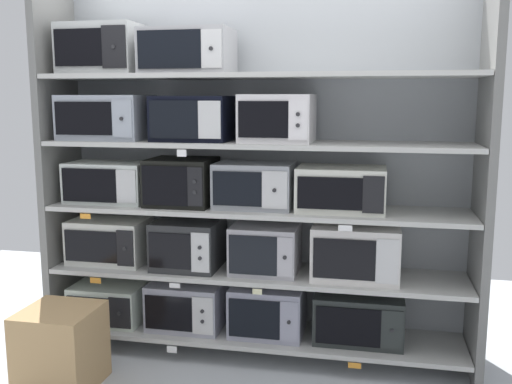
# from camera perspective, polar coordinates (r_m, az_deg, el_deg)

# --- Properties ---
(back_panel) EXTENTS (2.90, 0.04, 2.39)m
(back_panel) POSITION_cam_1_polar(r_m,az_deg,el_deg) (3.96, 0.82, 2.02)
(back_panel) COLOR #9EA3A8
(back_panel) RESTS_ON ground
(upright_left) EXTENTS (0.05, 0.51, 2.39)m
(upright_left) POSITION_cam_1_polar(r_m,az_deg,el_deg) (4.19, -18.81, 1.93)
(upright_left) COLOR slate
(upright_left) RESTS_ON ground
(upright_right) EXTENTS (0.05, 0.51, 2.39)m
(upright_right) POSITION_cam_1_polar(r_m,az_deg,el_deg) (3.67, 21.62, 0.77)
(upright_right) COLOR slate
(upright_right) RESTS_ON ground
(shelf_0) EXTENTS (2.70, 0.51, 0.03)m
(shelf_0) POSITION_cam_1_polar(r_m,az_deg,el_deg) (3.97, 0.00, -13.84)
(shelf_0) COLOR beige
(shelf_0) RESTS_ON ground
(microwave_0) EXTENTS (0.49, 0.39, 0.26)m
(microwave_0) POSITION_cam_1_polar(r_m,az_deg,el_deg) (4.24, -14.23, -10.49)
(microwave_0) COLOR silver
(microwave_0) RESTS_ON shelf_0
(microwave_1) EXTENTS (0.49, 0.38, 0.31)m
(microwave_1) POSITION_cam_1_polar(r_m,az_deg,el_deg) (4.03, -6.84, -10.97)
(microwave_1) COLOR #9C9DAC
(microwave_1) RESTS_ON shelf_0
(microwave_2) EXTENTS (0.47, 0.38, 0.33)m
(microwave_2) POSITION_cam_1_polar(r_m,az_deg,el_deg) (3.89, 1.16, -11.54)
(microwave_2) COLOR #999AAC
(microwave_2) RESTS_ON shelf_0
(microwave_3) EXTENTS (0.56, 0.35, 0.31)m
(microwave_3) POSITION_cam_1_polar(r_m,az_deg,el_deg) (3.84, 10.12, -12.14)
(microwave_3) COLOR #282C2B
(microwave_3) RESTS_ON shelf_0
(price_tag_0) EXTENTS (0.08, 0.00, 0.03)m
(price_tag_0) POSITION_cam_1_polar(r_m,az_deg,el_deg) (4.11, -16.03, -13.99)
(price_tag_0) COLOR orange
(price_tag_1) EXTENTS (0.07, 0.00, 0.05)m
(price_tag_1) POSITION_cam_1_polar(r_m,az_deg,el_deg) (3.89, -8.33, -15.16)
(price_tag_1) COLOR white
(price_tag_2) EXTENTS (0.08, 0.00, 0.03)m
(price_tag_2) POSITION_cam_1_polar(r_m,az_deg,el_deg) (3.68, 9.73, -16.57)
(price_tag_2) COLOR orange
(shelf_1) EXTENTS (2.70, 0.51, 0.03)m
(shelf_1) POSITION_cam_1_polar(r_m,az_deg,el_deg) (3.83, 0.00, -7.99)
(shelf_1) COLOR beige
(microwave_4) EXTENTS (0.52, 0.36, 0.30)m
(microwave_4) POSITION_cam_1_polar(r_m,az_deg,el_deg) (4.11, -14.29, -4.69)
(microwave_4) COLOR silver
(microwave_4) RESTS_ON shelf_1
(microwave_5) EXTENTS (0.43, 0.43, 0.32)m
(microwave_5) POSITION_cam_1_polar(r_m,az_deg,el_deg) (3.89, -6.71, -5.08)
(microwave_5) COLOR #2B2C2E
(microwave_5) RESTS_ON shelf_1
(microwave_6) EXTENTS (0.43, 0.38, 0.31)m
(microwave_6) POSITION_cam_1_polar(r_m,az_deg,el_deg) (3.76, 0.94, -5.59)
(microwave_6) COLOR #B5B2BA
(microwave_6) RESTS_ON shelf_1
(microwave_7) EXTENTS (0.54, 0.42, 0.34)m
(microwave_7) POSITION_cam_1_polar(r_m,az_deg,el_deg) (3.70, 9.85, -5.77)
(microwave_7) COLOR silver
(microwave_7) RESTS_ON shelf_1
(price_tag_3) EXTENTS (0.08, 0.00, 0.04)m
(price_tag_3) POSITION_cam_1_polar(r_m,az_deg,el_deg) (3.94, -15.59, -8.44)
(price_tag_3) COLOR orange
(price_tag_4) EXTENTS (0.07, 0.00, 0.03)m
(price_tag_4) POSITION_cam_1_polar(r_m,az_deg,el_deg) (3.72, -8.05, -9.16)
(price_tag_4) COLOR white
(price_tag_5) EXTENTS (0.06, 0.00, 0.03)m
(price_tag_5) POSITION_cam_1_polar(r_m,az_deg,el_deg) (3.59, 0.13, -9.84)
(price_tag_5) COLOR beige
(shelf_2) EXTENTS (2.70, 0.51, 0.03)m
(shelf_2) POSITION_cam_1_polar(r_m,az_deg,el_deg) (3.72, 0.00, -1.75)
(shelf_2) COLOR beige
(microwave_8) EXTENTS (0.55, 0.33, 0.27)m
(microwave_8) POSITION_cam_1_polar(r_m,az_deg,el_deg) (4.02, -14.33, 0.96)
(microwave_8) COLOR silver
(microwave_8) RESTS_ON shelf_2
(microwave_9) EXTENTS (0.42, 0.40, 0.31)m
(microwave_9) POSITION_cam_1_polar(r_m,az_deg,el_deg) (3.82, -7.37, 1.02)
(microwave_9) COLOR black
(microwave_9) RESTS_ON shelf_2
(microwave_10) EXTENTS (0.50, 0.35, 0.29)m
(microwave_10) POSITION_cam_1_polar(r_m,az_deg,el_deg) (3.69, -0.15, 0.68)
(microwave_10) COLOR #9FA3AA
(microwave_10) RESTS_ON shelf_2
(microwave_11) EXTENTS (0.54, 0.37, 0.28)m
(microwave_11) POSITION_cam_1_polar(r_m,az_deg,el_deg) (3.62, 8.43, 0.29)
(microwave_11) COLOR silver
(microwave_11) RESTS_ON shelf_2
(price_tag_6) EXTENTS (0.07, 0.00, 0.03)m
(price_tag_6) POSITION_cam_1_polar(r_m,az_deg,el_deg) (3.85, -16.53, -2.31)
(price_tag_6) COLOR orange
(price_tag_7) EXTENTS (0.08, 0.00, 0.04)m
(price_tag_7) POSITION_cam_1_polar(r_m,az_deg,el_deg) (3.40, 8.82, -3.57)
(price_tag_7) COLOR white
(shelf_3) EXTENTS (2.70, 0.51, 0.03)m
(shelf_3) POSITION_cam_1_polar(r_m,az_deg,el_deg) (3.67, 0.00, 4.77)
(shelf_3) COLOR beige
(microwave_12) EXTENTS (0.56, 0.43, 0.29)m
(microwave_12) POSITION_cam_1_polar(r_m,az_deg,el_deg) (3.98, -14.53, 7.16)
(microwave_12) COLOR #99A1AD
(microwave_12) RESTS_ON shelf_3
(microwave_13) EXTENTS (0.48, 0.40, 0.29)m
(microwave_13) POSITION_cam_1_polar(r_m,az_deg,el_deg) (3.76, -6.18, 7.25)
(microwave_13) COLOR black
(microwave_13) RESTS_ON shelf_3
(microwave_14) EXTENTS (0.44, 0.42, 0.30)m
(microwave_14) POSITION_cam_1_polar(r_m,az_deg,el_deg) (3.63, 2.15, 7.29)
(microwave_14) COLOR silver
(microwave_14) RESTS_ON shelf_3
(price_tag_8) EXTENTS (0.06, 0.00, 0.04)m
(price_tag_8) POSITION_cam_1_polar(r_m,az_deg,el_deg) (3.53, -7.37, 3.84)
(price_tag_8) COLOR white
(shelf_4) EXTENTS (2.70, 0.51, 0.03)m
(shelf_4) POSITION_cam_1_polar(r_m,az_deg,el_deg) (3.66, 0.00, 11.42)
(shelf_4) COLOR beige
(microwave_15) EXTENTS (0.51, 0.35, 0.33)m
(microwave_15) POSITION_cam_1_polar(r_m,az_deg,el_deg) (4.00, -15.07, 13.47)
(microwave_15) COLOR #B3B6B5
(microwave_15) RESTS_ON shelf_4
(microwave_16) EXTENTS (0.56, 0.37, 0.28)m
(microwave_16) POSITION_cam_1_polar(r_m,az_deg,el_deg) (3.78, -6.80, 13.65)
(microwave_16) COLOR #A1A1A5
(microwave_16) RESTS_ON shelf_4
(shipping_carton) EXTENTS (0.42, 0.42, 0.48)m
(shipping_carton) POSITION_cam_1_polar(r_m,az_deg,el_deg) (3.71, -18.73, -14.40)
(shipping_carton) COLOR tan
(shipping_carton) RESTS_ON ground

